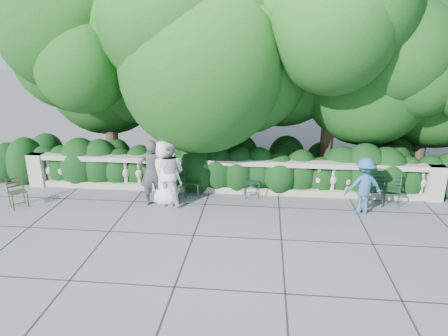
# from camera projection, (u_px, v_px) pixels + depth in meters

# --- Properties ---
(ground) EXTENTS (90.00, 90.00, 0.00)m
(ground) POSITION_uv_depth(u_px,v_px,m) (220.00, 218.00, 10.05)
(ground) COLOR #5A5B62
(ground) RESTS_ON ground
(balustrade) EXTENTS (12.00, 0.44, 1.00)m
(balustrade) POSITION_uv_depth(u_px,v_px,m) (227.00, 176.00, 11.60)
(balustrade) COLOR #9E998E
(balustrade) RESTS_ON ground
(shrub_hedge) EXTENTS (15.00, 2.60, 1.70)m
(shrub_hedge) POSITION_uv_depth(u_px,v_px,m) (230.00, 178.00, 12.89)
(shrub_hedge) COLOR black
(shrub_hedge) RESTS_ON ground
(tree_canopy) EXTENTS (15.04, 6.52, 6.78)m
(tree_canopy) POSITION_uv_depth(u_px,v_px,m) (255.00, 51.00, 11.77)
(tree_canopy) COLOR #3F3023
(tree_canopy) RESTS_ON ground
(chair_a) EXTENTS (0.59, 0.61, 0.84)m
(chair_a) POSITION_uv_depth(u_px,v_px,m) (174.00, 199.00, 11.23)
(chair_a) COLOR black
(chair_a) RESTS_ON ground
(chair_c) EXTENTS (0.46, 0.50, 0.84)m
(chair_c) POSITION_uv_depth(u_px,v_px,m) (192.00, 199.00, 11.26)
(chair_c) COLOR black
(chair_c) RESTS_ON ground
(chair_d) EXTENTS (0.52, 0.55, 0.84)m
(chair_d) POSITION_uv_depth(u_px,v_px,m) (252.00, 199.00, 11.25)
(chair_d) COLOR black
(chair_d) RESTS_ON ground
(chair_e) EXTENTS (0.55, 0.58, 0.84)m
(chair_e) POSITION_uv_depth(u_px,v_px,m) (375.00, 206.00, 10.75)
(chair_e) COLOR black
(chair_e) RESTS_ON ground
(chair_f) EXTENTS (0.55, 0.58, 0.84)m
(chair_f) POSITION_uv_depth(u_px,v_px,m) (391.00, 207.00, 10.71)
(chair_f) COLOR black
(chair_f) RESTS_ON ground
(chair_weathered) EXTENTS (0.65, 0.65, 0.84)m
(chair_weathered) POSITION_uv_depth(u_px,v_px,m) (22.00, 209.00, 10.57)
(chair_weathered) COLOR black
(chair_weathered) RESTS_ON ground
(person_businessman) EXTENTS (0.98, 0.75, 1.78)m
(person_businessman) POSITION_uv_depth(u_px,v_px,m) (165.00, 173.00, 10.62)
(person_businessman) COLOR white
(person_businessman) RESTS_ON ground
(person_woman_grey) EXTENTS (0.76, 0.63, 1.80)m
(person_woman_grey) POSITION_uv_depth(u_px,v_px,m) (152.00, 173.00, 10.63)
(person_woman_grey) COLOR #393A3E
(person_woman_grey) RESTS_ON ground
(person_casual_man) EXTENTS (1.03, 0.89, 1.81)m
(person_casual_man) POSITION_uv_depth(u_px,v_px,m) (169.00, 172.00, 10.62)
(person_casual_man) COLOR silver
(person_casual_man) RESTS_ON ground
(person_older_blue) EXTENTS (1.02, 0.68, 1.48)m
(person_older_blue) POSITION_uv_depth(u_px,v_px,m) (364.00, 186.00, 10.15)
(person_older_blue) COLOR #2D5687
(person_older_blue) RESTS_ON ground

